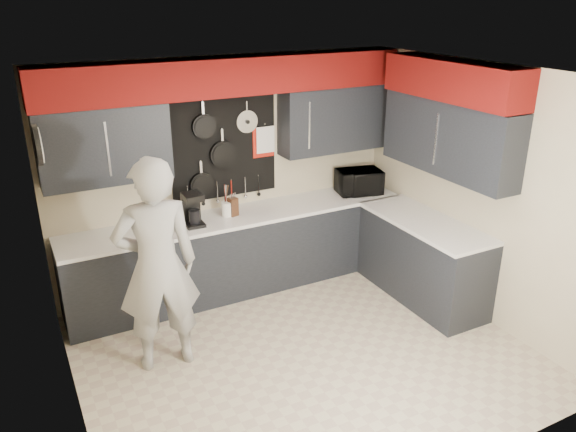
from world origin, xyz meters
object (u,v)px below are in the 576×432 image
person (157,266)px  utensil_crock (227,209)px  knife_block (233,207)px  microwave (359,182)px  coffee_maker (192,208)px

person → utensil_crock: bearing=-131.4°
utensil_crock → person: size_ratio=0.08×
utensil_crock → person: bearing=-136.6°
knife_block → utensil_crock: knife_block is taller
person → microwave: bearing=-155.8°
microwave → person: 2.90m
utensil_crock → person: (-1.05, -0.99, -0.01)m
coffee_maker → utensil_crock: bearing=10.8°
coffee_maker → knife_block: bearing=7.1°
coffee_maker → person: bearing=-123.1°
microwave → utensil_crock: 1.70m
microwave → knife_block: bearing=-168.1°
knife_block → person: (-1.11, -0.97, -0.03)m
knife_block → coffee_maker: coffee_maker is taller
microwave → coffee_maker: coffee_maker is taller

